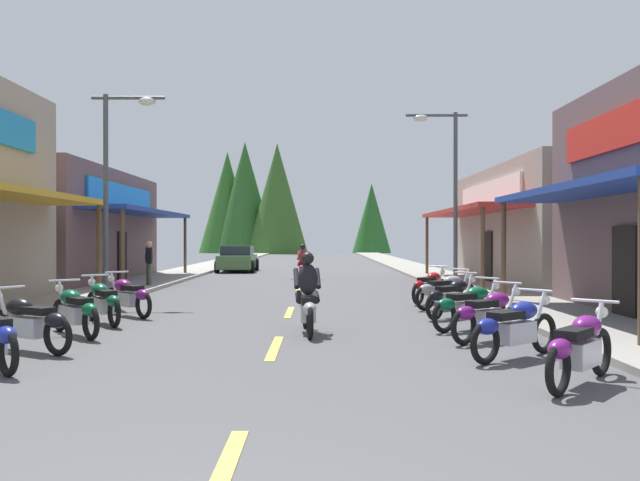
{
  "coord_description": "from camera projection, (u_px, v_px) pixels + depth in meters",
  "views": [
    {
      "loc": [
        0.75,
        -2.93,
        1.84
      ],
      "look_at": [
        0.66,
        31.75,
        1.69
      ],
      "focal_mm": 36.45,
      "sensor_mm": 36.0,
      "label": 1
    }
  ],
  "objects": [
    {
      "name": "motorcycle_parked_left_3",
      "position": [
        105.0,
        301.0,
        13.82
      ],
      "size": [
        1.33,
        1.79,
        1.04
      ],
      "rotation": [
        0.0,
        0.0,
        2.2
      ],
      "color": "black",
      "rests_on": "ground"
    },
    {
      "name": "motorcycle_parked_right_4",
      "position": [
        455.0,
        296.0,
        14.93
      ],
      "size": [
        1.59,
        1.58,
        1.04
      ],
      "rotation": [
        0.0,
        0.0,
        0.78
      ],
      "color": "black",
      "rests_on": "ground"
    },
    {
      "name": "motorcycle_parked_right_1",
      "position": [
        517.0,
        327.0,
        9.83
      ],
      "size": [
        1.73,
        1.42,
        1.04
      ],
      "rotation": [
        0.0,
        0.0,
        0.68
      ],
      "color": "black",
      "rests_on": "ground"
    },
    {
      "name": "centerline_dashes",
      "position": [
        308.0,
        271.0,
        35.78
      ],
      "size": [
        0.16,
        64.6,
        0.01
      ],
      "color": "#E0C64C",
      "rests_on": "ground"
    },
    {
      "name": "motorcycle_parked_left_1",
      "position": [
        31.0,
        321.0,
        10.47
      ],
      "size": [
        1.89,
        1.17,
        1.04
      ],
      "rotation": [
        0.0,
        0.0,
        2.61
      ],
      "color": "black",
      "rests_on": "ground"
    },
    {
      "name": "storefront_right_far",
      "position": [
        592.0,
        226.0,
        25.86
      ],
      "size": [
        9.97,
        12.34,
        4.63
      ],
      "color": "gray",
      "rests_on": "ground"
    },
    {
      "name": "streetlamp_left",
      "position": [
        119.0,
        166.0,
        18.46
      ],
      "size": [
        2.08,
        0.3,
        5.92
      ],
      "color": "#474C51",
      "rests_on": "ground"
    },
    {
      "name": "streetlamp_right",
      "position": [
        448.0,
        175.0,
        21.93
      ],
      "size": [
        2.08,
        0.3,
        6.09
      ],
      "color": "#474C51",
      "rests_on": "ground"
    },
    {
      "name": "motorcycle_parked_left_2",
      "position": [
        77.0,
        310.0,
        12.15
      ],
      "size": [
        1.51,
        1.66,
        1.04
      ],
      "rotation": [
        0.0,
        0.0,
        2.3
      ],
      "color": "black",
      "rests_on": "ground"
    },
    {
      "name": "motorcycle_parked_right_0",
      "position": [
        582.0,
        347.0,
        8.03
      ],
      "size": [
        1.48,
        1.68,
        1.04
      ],
      "rotation": [
        0.0,
        0.0,
        0.85
      ],
      "color": "black",
      "rests_on": "ground"
    },
    {
      "name": "rider_cruising_trailing",
      "position": [
        305.0,
        264.0,
        28.78
      ],
      "size": [
        0.6,
        2.14,
        1.57
      ],
      "rotation": [
        0.0,
        0.0,
        1.52
      ],
      "color": "black",
      "rests_on": "ground"
    },
    {
      "name": "motorcycle_parked_left_4",
      "position": [
        130.0,
        295.0,
        15.19
      ],
      "size": [
        1.59,
        1.58,
        1.04
      ],
      "rotation": [
        0.0,
        0.0,
        2.36
      ],
      "color": "black",
      "rests_on": "ground"
    },
    {
      "name": "storefront_left_far",
      "position": [
        19.0,
        226.0,
        26.99
      ],
      "size": [
        10.59,
        11.73,
        4.62
      ],
      "color": "brown",
      "rests_on": "ground"
    },
    {
      "name": "rider_cruising_lead",
      "position": [
        309.0,
        300.0,
        12.45
      ],
      "size": [
        0.61,
        2.14,
        1.57
      ],
      "rotation": [
        0.0,
        0.0,
        1.65
      ],
      "color": "black",
      "rests_on": "ground"
    },
    {
      "name": "treeline_backdrop",
      "position": [
        262.0,
        201.0,
        78.06
      ],
      "size": [
        23.44,
        10.44,
        13.44
      ],
      "color": "#2D6223",
      "rests_on": "ground"
    },
    {
      "name": "motorcycle_parked_right_2",
      "position": [
        491.0,
        314.0,
        11.54
      ],
      "size": [
        1.72,
        1.43,
        1.04
      ],
      "rotation": [
        0.0,
        0.0,
        0.68
      ],
      "color": "black",
      "rests_on": "ground"
    },
    {
      "name": "pedestrian_browsing",
      "position": [
        151.0,
        261.0,
        23.61
      ],
      "size": [
        0.41,
        0.49,
        1.72
      ],
      "rotation": [
        0.0,
        0.0,
        3.72
      ],
      "color": "#3F593F",
      "rests_on": "ground"
    },
    {
      "name": "motorcycle_parked_right_6",
      "position": [
        432.0,
        286.0,
        18.27
      ],
      "size": [
        1.33,
        1.79,
        1.04
      ],
      "rotation": [
        0.0,
        0.0,
        0.95
      ],
      "color": "black",
      "rests_on": "ground"
    },
    {
      "name": "motorcycle_parked_right_3",
      "position": [
        471.0,
        306.0,
        12.93
      ],
      "size": [
        1.8,
        1.33,
        1.04
      ],
      "rotation": [
        0.0,
        0.0,
        0.62
      ],
      "color": "black",
      "rests_on": "ground"
    },
    {
      "name": "sidewalk_left",
      "position": [
        179.0,
        274.0,
        31.81
      ],
      "size": [
        2.57,
        87.7,
        0.12
      ],
      "primitive_type": "cube",
      "color": "#9E9991",
      "rests_on": "ground"
    },
    {
      "name": "sidewalk_right",
      "position": [
        433.0,
        274.0,
        31.78
      ],
      "size": [
        2.57,
        87.7,
        0.12
      ],
      "primitive_type": "cube",
      "color": "gray",
      "rests_on": "ground"
    },
    {
      "name": "ground",
      "position": [
        306.0,
        276.0,
        31.79
      ],
      "size": [
        9.89,
        87.7,
        0.1
      ],
      "primitive_type": "cube",
      "color": "#4C4C4F"
    },
    {
      "name": "parked_car_curbside",
      "position": [
        239.0,
        259.0,
        35.36
      ],
      "size": [
        2.13,
        4.33,
        1.4
      ],
      "rotation": [
        0.0,
        0.0,
        1.59
      ],
      "color": "#4C723F",
      "rests_on": "ground"
    },
    {
      "name": "motorcycle_parked_right_5",
      "position": [
        448.0,
        290.0,
        16.7
      ],
      "size": [
        1.85,
        1.25,
        1.04
      ],
      "rotation": [
        0.0,
        0.0,
        0.57
      ],
      "color": "black",
      "rests_on": "ground"
    }
  ]
}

